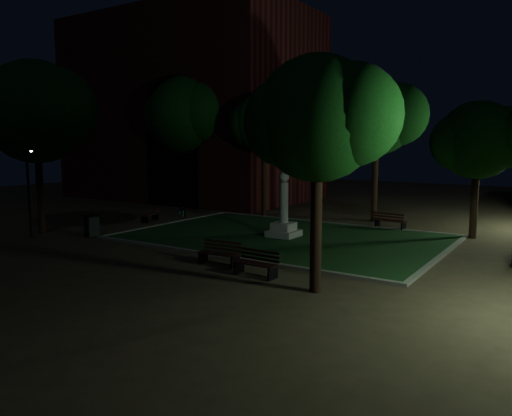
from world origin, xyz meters
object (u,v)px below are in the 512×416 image
Objects in this scene: bench_near_right at (257,264)px; trash_bin at (92,226)px; bench_far_side at (390,222)px; bicycle at (182,210)px; monument at (284,219)px; bench_near_left at (220,254)px; bench_left_side at (151,216)px.

trash_bin is at bearing 173.53° from bench_near_right.
bench_far_side is 1.63× the size of trash_bin.
bench_near_right is at bearing -91.95° from bicycle.
monument is 6.21m from bench_near_left.
bench_left_side is 5.20m from trash_bin.
bench_near_left is at bearing 43.78° from bench_left_side.
bench_near_right is (2.76, -6.70, -0.52)m from monument.
bench_near_right is at bearing 46.38° from bench_left_side.
bicycle reaches higher than bench_left_side.
trash_bin is (1.00, -5.10, 0.20)m from bench_left_side.
trash_bin is at bearing -137.69° from bicycle.
bench_near_right is at bearing -67.58° from monument.
bench_left_side is (-12.01, 6.75, -0.08)m from bench_near_right.
bench_near_right is (2.07, -0.55, -0.00)m from bench_near_left.
bicycle is (-12.70, -2.59, -0.01)m from bench_far_side.
bench_near_right is 15.06m from bicycle.
monument is at bearing 114.47° from bench_near_right.
bench_near_right is 1.56× the size of trash_bin.
bicycle is at bearing 163.69° from monument.
bench_near_right reaches higher than bench_left_side.
monument is at bearing -69.88° from bicycle.
trash_bin reaches higher than bench_far_side.
monument is at bearing 92.19° from bench_near_left.
bench_left_side is at bearing 101.06° from trash_bin.
bicycle is (-9.73, 8.79, -0.00)m from bench_near_left.
bench_near_left is (0.69, -6.15, -0.52)m from monument.
bench_near_left is 1.19× the size of bench_left_side.
monument is 1.88× the size of bench_near_right.
bicycle is (0.20, 2.60, 0.08)m from bench_left_side.
bench_far_side is (3.66, 5.24, -0.51)m from monument.
bicycle is at bearing 17.31° from bench_far_side.
monument reaches higher than bicycle.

